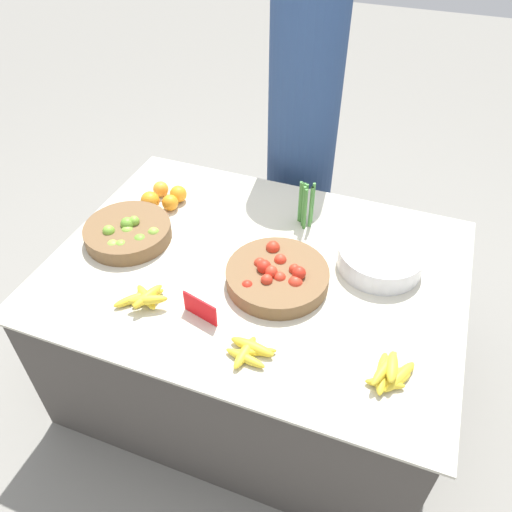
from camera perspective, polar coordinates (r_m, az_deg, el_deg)
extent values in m
plane|color=gray|center=(2.35, 0.00, -13.20)|extent=(12.00, 12.00, 0.00)
cube|color=#4C4742|center=(2.09, 0.00, -8.02)|extent=(1.44, 1.07, 0.66)
cube|color=beige|center=(1.84, 0.00, -1.30)|extent=(1.50, 1.11, 0.01)
cylinder|color=brown|center=(2.00, -14.42, 2.65)|extent=(0.33, 0.33, 0.06)
sphere|color=#7AB238|center=(1.92, -15.16, 1.14)|extent=(0.05, 0.05, 0.05)
sphere|color=#89BC42|center=(1.94, -11.62, 2.58)|extent=(0.05, 0.05, 0.05)
sphere|color=#6BA333|center=(1.93, -13.09, 1.68)|extent=(0.05, 0.05, 0.05)
sphere|color=#7AB238|center=(1.98, -13.69, 3.97)|extent=(0.04, 0.04, 0.04)
sphere|color=#6BA333|center=(1.98, -14.48, 3.56)|extent=(0.05, 0.05, 0.05)
sphere|color=#7AB238|center=(1.97, -16.47, 2.74)|extent=(0.05, 0.05, 0.05)
sphere|color=#89BC42|center=(1.98, -14.46, 2.73)|extent=(0.05, 0.05, 0.05)
sphere|color=#89BC42|center=(1.93, -16.01, 1.04)|extent=(0.05, 0.05, 0.05)
cylinder|color=brown|center=(1.76, 2.45, -2.35)|extent=(0.36, 0.36, 0.06)
sphere|color=red|center=(1.80, 1.17, -0.74)|extent=(0.04, 0.04, 0.04)
sphere|color=red|center=(1.71, 2.87, -3.64)|extent=(0.04, 0.04, 0.04)
sphere|color=red|center=(1.72, 2.71, -2.51)|extent=(0.04, 0.04, 0.04)
sphere|color=red|center=(1.73, 0.92, -1.25)|extent=(0.05, 0.05, 0.05)
sphere|color=red|center=(1.81, 4.88, -0.84)|extent=(0.04, 0.04, 0.04)
sphere|color=red|center=(1.77, 2.16, -1.66)|extent=(0.04, 0.04, 0.04)
sphere|color=red|center=(1.76, 0.44, -0.86)|extent=(0.04, 0.04, 0.04)
sphere|color=red|center=(1.78, 2.85, -0.35)|extent=(0.04, 0.04, 0.04)
sphere|color=red|center=(1.70, 1.24, -2.74)|extent=(0.04, 0.04, 0.04)
sphere|color=red|center=(1.72, 0.58, -3.52)|extent=(0.05, 0.05, 0.05)
sphere|color=red|center=(1.71, 4.51, -3.09)|extent=(0.05, 0.05, 0.05)
sphere|color=red|center=(1.69, 2.86, -4.36)|extent=(0.05, 0.05, 0.05)
sphere|color=red|center=(1.74, 5.85, -3.00)|extent=(0.04, 0.04, 0.04)
sphere|color=red|center=(1.70, -1.01, -3.45)|extent=(0.04, 0.04, 0.04)
sphere|color=red|center=(1.74, 4.41, -1.52)|extent=(0.04, 0.04, 0.04)
sphere|color=red|center=(1.82, 1.95, 0.96)|extent=(0.05, 0.05, 0.05)
sphere|color=red|center=(1.73, 2.79, -2.89)|extent=(0.05, 0.05, 0.05)
sphere|color=red|center=(1.73, 3.39, -3.11)|extent=(0.05, 0.05, 0.05)
sphere|color=red|center=(1.72, 1.75, -1.82)|extent=(0.05, 0.05, 0.05)
sphere|color=red|center=(1.71, 4.94, -1.96)|extent=(0.05, 0.05, 0.05)
sphere|color=orange|center=(2.12, -9.79, 6.03)|extent=(0.07, 0.07, 0.07)
sphere|color=orange|center=(2.14, -12.00, 6.21)|extent=(0.08, 0.08, 0.08)
sphere|color=orange|center=(2.16, -8.88, 7.01)|extent=(0.07, 0.07, 0.07)
sphere|color=orange|center=(2.21, -10.83, 7.53)|extent=(0.07, 0.07, 0.07)
cylinder|color=silver|center=(1.87, 14.01, -0.21)|extent=(0.31, 0.31, 0.08)
cube|color=red|center=(1.64, -6.41, -5.99)|extent=(0.13, 0.04, 0.09)
cylinder|color=#4C8E42|center=(1.98, 5.46, 5.64)|extent=(0.01, 0.01, 0.19)
cylinder|color=#4C8E42|center=(2.00, 5.05, 6.18)|extent=(0.01, 0.01, 0.19)
cylinder|color=#428438|center=(1.96, 5.63, 5.31)|extent=(0.01, 0.01, 0.19)
cylinder|color=#428438|center=(1.99, 5.43, 6.03)|extent=(0.01, 0.01, 0.19)
cylinder|color=#428438|center=(1.98, 6.28, 5.59)|extent=(0.01, 0.01, 0.19)
cylinder|color=#428438|center=(1.99, 5.71, 5.88)|extent=(0.01, 0.01, 0.19)
cylinder|color=#4C8E42|center=(1.98, 6.28, 5.57)|extent=(0.01, 0.01, 0.19)
cylinder|color=#428438|center=(2.00, 5.24, 6.08)|extent=(0.01, 0.01, 0.19)
cylinder|color=#4C8E42|center=(2.00, 6.49, 6.00)|extent=(0.01, 0.01, 0.19)
ellipsoid|color=yellow|center=(1.75, -12.24, -4.66)|extent=(0.09, 0.12, 0.03)
ellipsoid|color=yellow|center=(1.75, -14.04, -4.85)|extent=(0.10, 0.12, 0.03)
ellipsoid|color=yellow|center=(1.75, -12.45, -4.60)|extent=(0.13, 0.10, 0.03)
ellipsoid|color=yellow|center=(1.71, -12.26, -4.51)|extent=(0.07, 0.13, 0.03)
ellipsoid|color=yellow|center=(1.70, -12.28, -4.93)|extent=(0.13, 0.09, 0.03)
ellipsoid|color=yellow|center=(1.54, 14.53, -13.94)|extent=(0.12, 0.05, 0.03)
ellipsoid|color=yellow|center=(1.55, 14.25, -12.86)|extent=(0.04, 0.16, 0.04)
ellipsoid|color=yellow|center=(1.56, 15.49, -12.98)|extent=(0.12, 0.12, 0.03)
ellipsoid|color=yellow|center=(1.55, 15.81, -13.71)|extent=(0.09, 0.11, 0.03)
ellipsoid|color=yellow|center=(1.56, 16.12, -13.06)|extent=(0.09, 0.14, 0.03)
ellipsoid|color=yellow|center=(1.54, 15.28, -12.11)|extent=(0.05, 0.12, 0.04)
ellipsoid|color=yellow|center=(1.54, 14.47, -12.30)|extent=(0.07, 0.15, 0.03)
ellipsoid|color=yellow|center=(1.55, -1.26, -10.96)|extent=(0.05, 0.14, 0.03)
ellipsoid|color=yellow|center=(1.54, -1.24, -11.58)|extent=(0.14, 0.05, 0.03)
ellipsoid|color=yellow|center=(1.57, -0.45, -10.33)|extent=(0.15, 0.05, 0.04)
ellipsoid|color=yellow|center=(1.56, -0.12, -10.86)|extent=(0.13, 0.08, 0.03)
cylinder|color=navy|center=(2.43, 5.30, 13.55)|extent=(0.33, 0.33, 1.56)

